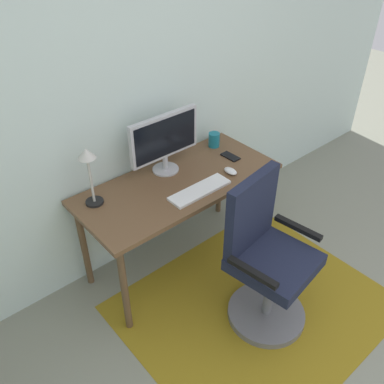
{
  "coord_description": "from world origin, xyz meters",
  "views": [
    {
      "loc": [
        -1.22,
        0.06,
        2.26
      ],
      "look_at": [
        0.07,
        1.57,
        0.82
      ],
      "focal_mm": 38.88,
      "sensor_mm": 36.0,
      "label": 1
    }
  ],
  "objects_px": {
    "cell_phone": "(230,156)",
    "office_chair": "(265,266)",
    "keyboard": "(200,190)",
    "desk_lamp": "(88,165)",
    "desk": "(179,191)",
    "monitor": "(164,139)",
    "computer_mouse": "(230,171)",
    "coffee_cup": "(214,140)"
  },
  "relations": [
    {
      "from": "cell_phone",
      "to": "office_chair",
      "type": "bearing_deg",
      "value": -120.39
    },
    {
      "from": "keyboard",
      "to": "desk_lamp",
      "type": "distance_m",
      "value": 0.71
    },
    {
      "from": "desk",
      "to": "monitor",
      "type": "xyz_separation_m",
      "value": [
        0.02,
        0.16,
        0.32
      ]
    },
    {
      "from": "cell_phone",
      "to": "keyboard",
      "type": "bearing_deg",
      "value": -160.62
    },
    {
      "from": "monitor",
      "to": "keyboard",
      "type": "relative_size",
      "value": 1.21
    },
    {
      "from": "office_chair",
      "to": "computer_mouse",
      "type": "bearing_deg",
      "value": 58.77
    },
    {
      "from": "monitor",
      "to": "computer_mouse",
      "type": "distance_m",
      "value": 0.49
    },
    {
      "from": "keyboard",
      "to": "cell_phone",
      "type": "bearing_deg",
      "value": 21.18
    },
    {
      "from": "keyboard",
      "to": "coffee_cup",
      "type": "bearing_deg",
      "value": 38.3
    },
    {
      "from": "desk",
      "to": "cell_phone",
      "type": "xyz_separation_m",
      "value": [
        0.47,
        -0.0,
        0.08
      ]
    },
    {
      "from": "desk",
      "to": "coffee_cup",
      "type": "relative_size",
      "value": 12.92
    },
    {
      "from": "keyboard",
      "to": "desk_lamp",
      "type": "relative_size",
      "value": 1.13
    },
    {
      "from": "cell_phone",
      "to": "desk",
      "type": "bearing_deg",
      "value": 178.03
    },
    {
      "from": "desk_lamp",
      "to": "office_chair",
      "type": "bearing_deg",
      "value": -54.25
    },
    {
      "from": "computer_mouse",
      "to": "office_chair",
      "type": "distance_m",
      "value": 0.68
    },
    {
      "from": "coffee_cup",
      "to": "office_chair",
      "type": "distance_m",
      "value": 1.05
    },
    {
      "from": "office_chair",
      "to": "desk_lamp",
      "type": "bearing_deg",
      "value": 117.61
    },
    {
      "from": "desk_lamp",
      "to": "cell_phone",
      "type": "bearing_deg",
      "value": -8.85
    },
    {
      "from": "keyboard",
      "to": "office_chair",
      "type": "distance_m",
      "value": 0.61
    },
    {
      "from": "keyboard",
      "to": "cell_phone",
      "type": "relative_size",
      "value": 3.07
    },
    {
      "from": "computer_mouse",
      "to": "cell_phone",
      "type": "bearing_deg",
      "value": 45.2
    },
    {
      "from": "office_chair",
      "to": "keyboard",
      "type": "bearing_deg",
      "value": 87.91
    },
    {
      "from": "coffee_cup",
      "to": "desk_lamp",
      "type": "relative_size",
      "value": 0.28
    },
    {
      "from": "desk_lamp",
      "to": "office_chair",
      "type": "distance_m",
      "value": 1.2
    },
    {
      "from": "desk",
      "to": "keyboard",
      "type": "xyz_separation_m",
      "value": [
        0.03,
        -0.17,
        0.09
      ]
    },
    {
      "from": "monitor",
      "to": "desk_lamp",
      "type": "bearing_deg",
      "value": -179.1
    },
    {
      "from": "keyboard",
      "to": "computer_mouse",
      "type": "xyz_separation_m",
      "value": [
        0.3,
        0.02,
        0.01
      ]
    },
    {
      "from": "desk",
      "to": "computer_mouse",
      "type": "height_order",
      "value": "computer_mouse"
    },
    {
      "from": "monitor",
      "to": "coffee_cup",
      "type": "bearing_deg",
      "value": 3.37
    },
    {
      "from": "desk",
      "to": "computer_mouse",
      "type": "distance_m",
      "value": 0.37
    },
    {
      "from": "monitor",
      "to": "coffee_cup",
      "type": "height_order",
      "value": "monitor"
    },
    {
      "from": "desk",
      "to": "office_chair",
      "type": "bearing_deg",
      "value": -82.93
    },
    {
      "from": "monitor",
      "to": "coffee_cup",
      "type": "distance_m",
      "value": 0.51
    },
    {
      "from": "desk",
      "to": "computer_mouse",
      "type": "relative_size",
      "value": 13.16
    },
    {
      "from": "desk",
      "to": "coffee_cup",
      "type": "distance_m",
      "value": 0.55
    },
    {
      "from": "desk",
      "to": "monitor",
      "type": "relative_size",
      "value": 2.63
    },
    {
      "from": "cell_phone",
      "to": "office_chair",
      "type": "relative_size",
      "value": 0.14
    },
    {
      "from": "keyboard",
      "to": "desk_lamp",
      "type": "height_order",
      "value": "desk_lamp"
    },
    {
      "from": "desk",
      "to": "cell_phone",
      "type": "distance_m",
      "value": 0.48
    },
    {
      "from": "coffee_cup",
      "to": "desk_lamp",
      "type": "distance_m",
      "value": 1.05
    },
    {
      "from": "coffee_cup",
      "to": "cell_phone",
      "type": "height_order",
      "value": "coffee_cup"
    },
    {
      "from": "cell_phone",
      "to": "desk_lamp",
      "type": "xyz_separation_m",
      "value": [
        -1.01,
        0.16,
        0.27
      ]
    }
  ]
}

